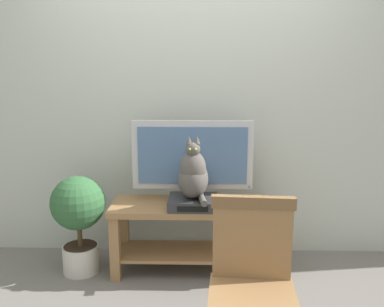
{
  "coord_description": "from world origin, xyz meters",
  "views": [
    {
      "loc": [
        0.05,
        -2.37,
        1.49
      ],
      "look_at": [
        -0.01,
        0.42,
        0.92
      ],
      "focal_mm": 37.39,
      "sensor_mm": 36.0,
      "label": 1
    }
  ],
  "objects": [
    {
      "name": "tv_stand",
      "position": [
        -0.01,
        0.47,
        0.37
      ],
      "size": [
        1.21,
        0.45,
        0.53
      ],
      "color": "olive",
      "rests_on": "ground"
    },
    {
      "name": "wooden_chair",
      "position": [
        0.3,
        -0.61,
        0.53
      ],
      "size": [
        0.44,
        0.44,
        0.9
      ],
      "color": "olive",
      "rests_on": "ground"
    },
    {
      "name": "media_box",
      "position": [
        -0.01,
        0.39,
        0.57
      ],
      "size": [
        0.36,
        0.3,
        0.07
      ],
      "color": "#2D2D30",
      "rests_on": "tv_stand"
    },
    {
      "name": "ground_plane",
      "position": [
        0.0,
        0.0,
        0.0
      ],
      "size": [
        12.0,
        12.0,
        0.0
      ],
      "primitive_type": "plane",
      "color": "slate"
    },
    {
      "name": "tv",
      "position": [
        -0.01,
        0.57,
        0.86
      ],
      "size": [
        0.91,
        0.2,
        0.61
      ],
      "color": "#B7B7BC",
      "rests_on": "tv_stand"
    },
    {
      "name": "back_wall",
      "position": [
        0.0,
        0.88,
        1.4
      ],
      "size": [
        7.0,
        0.12,
        2.8
      ],
      "primitive_type": "cube",
      "color": "#B7BCB2",
      "rests_on": "ground"
    },
    {
      "name": "potted_plant",
      "position": [
        -0.86,
        0.42,
        0.46
      ],
      "size": [
        0.4,
        0.4,
        0.75
      ],
      "color": "beige",
      "rests_on": "ground"
    },
    {
      "name": "cat",
      "position": [
        -0.0,
        0.38,
        0.78
      ],
      "size": [
        0.22,
        0.35,
        0.46
      ],
      "color": "#514C47",
      "rests_on": "media_box"
    },
    {
      "name": "book_stack",
      "position": [
        0.4,
        0.44,
        0.56
      ],
      "size": [
        0.2,
        0.15,
        0.07
      ],
      "color": "#B2332D",
      "rests_on": "tv_stand"
    }
  ]
}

